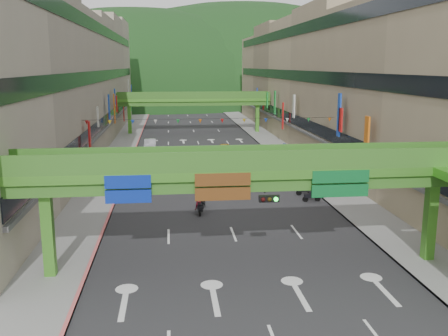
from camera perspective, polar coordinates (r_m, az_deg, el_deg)
The scene contains 23 objects.
ground at distance 24.23m, azimuth 4.85°, elevation -16.92°, with size 320.00×320.00×0.00m, color black.
road_slab at distance 71.92m, azimuth -2.78°, elevation 2.41°, with size 18.00×140.00×0.02m, color #28282B.
sidewalk_left at distance 72.09m, azimuth -11.55°, elevation 2.26°, with size 4.00×140.00×0.15m, color gray.
sidewalk_right at distance 73.38m, azimuth 5.83°, elevation 2.60°, with size 4.00×140.00×0.15m, color gray.
curb_left at distance 71.94m, azimuth -10.04°, elevation 2.31°, with size 0.20×140.00×0.18m, color #CC5959.
curb_right at distance 73.01m, azimuth 4.37°, elevation 2.59°, with size 0.20×140.00×0.18m, color gray.
building_row_left at distance 72.39m, azimuth -18.20°, elevation 9.43°, with size 12.80×95.00×19.00m.
building_row_right at distance 74.58m, azimuth 12.04°, elevation 9.80°, with size 12.80×95.00×19.00m.
overpass_near at distance 27.49m, azimuth 4.81°, elevation -1.77°, with size 28.00×12.27×7.10m.
overpass_far at distance 86.18m, azimuth -3.44°, elevation 7.55°, with size 28.00×2.20×7.10m.
hill_left at distance 181.54m, azimuth -9.73°, elevation 7.86°, with size 168.00×140.00×112.00m, color #1C4419.
hill_right at distance 203.30m, azimuth 2.05°, elevation 8.41°, with size 208.00×176.00×128.00m, color #1C4419.
bunting_string at distance 51.34m, azimuth -1.47°, elevation 5.39°, with size 26.00×0.36×0.47m.
scooter_rider_near at distance 41.42m, azimuth -2.50°, elevation -3.32°, with size 0.58×1.60×1.90m.
scooter_rider_mid at distance 39.41m, azimuth -2.81°, elevation -3.85°, with size 0.85×1.60×2.02m.
scooter_rider_left at distance 48.54m, azimuth -4.73°, elevation -0.97°, with size 1.02×1.59×1.98m.
scooter_rider_far at distance 57.73m, azimuth -7.94°, elevation 0.94°, with size 0.84×1.57×1.87m.
parked_scooter_row at distance 46.78m, azimuth 8.88°, elevation -2.13°, with size 1.60×7.15×1.08m.
car_silver at distance 69.96m, azimuth -8.43°, elevation 2.66°, with size 1.61×4.61×1.52m, color #A7A8AE.
car_yellow at distance 65.34m, azimuth 0.17°, elevation 2.12°, with size 1.73×4.30×1.47m, color yellow.
pedestrian_red at distance 54.88m, azimuth 8.71°, elevation 0.26°, with size 0.82×0.64×1.69m, color #C4324A.
pedestrian_dark at distance 45.93m, azimuth 11.76°, elevation -2.12°, with size 0.96×0.40×1.63m, color black.
pedestrian_blue at distance 63.42m, azimuth 6.90°, elevation 1.91°, with size 0.85×0.54×1.81m, color #2F3F56.
Camera 1 is at (-4.26, -20.85, 11.58)m, focal length 40.00 mm.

